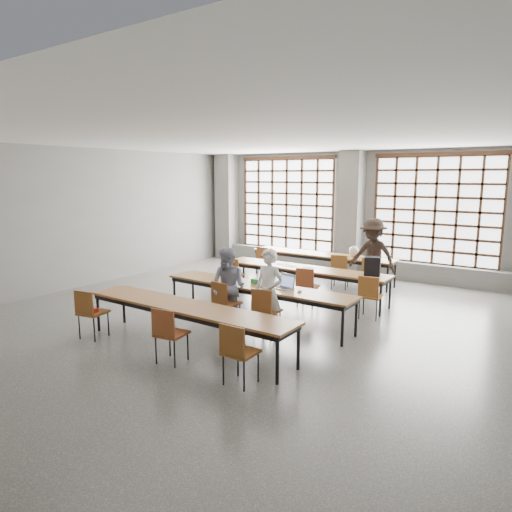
% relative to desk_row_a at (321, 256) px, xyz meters
% --- Properties ---
extents(floor, '(11.00, 11.00, 0.00)m').
position_rel_desk_row_a_xyz_m(floor, '(0.26, -3.92, -0.66)').
color(floor, '#474745').
rests_on(floor, ground).
extents(ceiling, '(11.00, 11.00, 0.00)m').
position_rel_desk_row_a_xyz_m(ceiling, '(0.26, -3.92, 2.84)').
color(ceiling, silver).
rests_on(ceiling, floor).
extents(wall_back, '(10.00, 0.00, 10.00)m').
position_rel_desk_row_a_xyz_m(wall_back, '(0.26, 1.58, 1.09)').
color(wall_back, slate).
rests_on(wall_back, floor).
extents(wall_left, '(0.00, 11.00, 11.00)m').
position_rel_desk_row_a_xyz_m(wall_left, '(-4.74, -3.92, 1.09)').
color(wall_left, slate).
rests_on(wall_left, floor).
extents(column_left, '(0.60, 0.55, 3.50)m').
position_rel_desk_row_a_xyz_m(column_left, '(-4.24, 1.30, 1.09)').
color(column_left, '#585856').
rests_on(column_left, floor).
extents(column_mid, '(0.60, 0.55, 3.50)m').
position_rel_desk_row_a_xyz_m(column_mid, '(0.26, 1.30, 1.09)').
color(column_mid, '#585856').
rests_on(column_mid, floor).
extents(window_left, '(3.32, 0.12, 3.00)m').
position_rel_desk_row_a_xyz_m(window_left, '(-1.99, 1.50, 1.24)').
color(window_left, white).
rests_on(window_left, wall_back).
extents(window_right, '(3.32, 0.12, 3.00)m').
position_rel_desk_row_a_xyz_m(window_right, '(2.51, 1.50, 1.24)').
color(window_right, white).
rests_on(window_right, wall_back).
extents(sill_ledge, '(9.80, 0.35, 0.50)m').
position_rel_desk_row_a_xyz_m(sill_ledge, '(0.26, 1.38, -0.41)').
color(sill_ledge, '#585856').
rests_on(sill_ledge, floor).
extents(desk_row_a, '(4.00, 0.70, 0.73)m').
position_rel_desk_row_a_xyz_m(desk_row_a, '(0.00, 0.00, 0.00)').
color(desk_row_a, brown).
rests_on(desk_row_a, floor).
extents(desk_row_b, '(4.00, 0.70, 0.73)m').
position_rel_desk_row_a_xyz_m(desk_row_b, '(0.50, -1.91, 0.00)').
color(desk_row_b, brown).
rests_on(desk_row_b, floor).
extents(desk_row_c, '(4.00, 0.70, 0.73)m').
position_rel_desk_row_a_xyz_m(desk_row_c, '(0.57, -3.92, 0.00)').
color(desk_row_c, brown).
rests_on(desk_row_c, floor).
extents(desk_row_d, '(4.00, 0.70, 0.73)m').
position_rel_desk_row_a_xyz_m(desk_row_d, '(0.42, -5.72, 0.00)').
color(desk_row_d, brown).
rests_on(desk_row_d, floor).
extents(chair_back_left, '(0.47, 0.47, 0.88)m').
position_rel_desk_row_a_xyz_m(chair_back_left, '(-1.41, -0.63, -0.13)').
color(chair_back_left, brown).
rests_on(chair_back_left, floor).
extents(chair_back_mid, '(0.51, 0.51, 0.88)m').
position_rel_desk_row_a_xyz_m(chair_back_mid, '(0.82, -0.63, -0.13)').
color(chair_back_mid, brown).
rests_on(chair_back_mid, floor).
extents(chair_back_right, '(0.51, 0.52, 0.88)m').
position_rel_desk_row_a_xyz_m(chair_back_right, '(1.62, -0.63, -0.13)').
color(chair_back_right, brown).
rests_on(chair_back_right, floor).
extents(chair_mid_left, '(0.51, 0.51, 0.88)m').
position_rel_desk_row_a_xyz_m(chair_mid_left, '(-1.07, -2.54, -0.13)').
color(chair_mid_left, brown).
rests_on(chair_mid_left, floor).
extents(chair_mid_centre, '(0.47, 0.48, 0.88)m').
position_rel_desk_row_a_xyz_m(chair_mid_centre, '(0.92, -2.54, -0.13)').
color(chair_mid_centre, brown).
rests_on(chair_mid_centre, floor).
extents(chair_mid_right, '(0.47, 0.47, 0.88)m').
position_rel_desk_row_a_xyz_m(chair_mid_right, '(2.31, -2.54, -0.13)').
color(chair_mid_right, brown).
rests_on(chair_mid_right, floor).
extents(chair_front_left, '(0.46, 0.47, 0.88)m').
position_rel_desk_row_a_xyz_m(chair_front_left, '(0.26, -4.55, -0.13)').
color(chair_front_left, brown).
rests_on(chair_front_left, floor).
extents(chair_front_right, '(0.44, 0.45, 0.88)m').
position_rel_desk_row_a_xyz_m(chair_front_right, '(1.17, -4.55, -0.13)').
color(chair_front_right, brown).
rests_on(chair_front_right, floor).
extents(chair_near_left, '(0.49, 0.49, 0.88)m').
position_rel_desk_row_a_xyz_m(chair_near_left, '(-1.27, -6.35, -0.13)').
color(chair_near_left, brown).
rests_on(chair_near_left, floor).
extents(chair_near_mid, '(0.48, 0.48, 0.88)m').
position_rel_desk_row_a_xyz_m(chair_near_mid, '(0.63, -6.35, -0.13)').
color(chair_near_mid, brown).
rests_on(chair_near_mid, floor).
extents(chair_near_right, '(0.43, 0.43, 0.88)m').
position_rel_desk_row_a_xyz_m(chair_near_right, '(1.92, -6.35, -0.13)').
color(chair_near_right, brown).
rests_on(chair_near_right, floor).
extents(student_male, '(0.59, 0.40, 1.56)m').
position_rel_desk_row_a_xyz_m(student_male, '(1.17, -4.42, 0.11)').
color(student_male, white).
rests_on(student_male, floor).
extents(student_female, '(0.75, 0.60, 1.49)m').
position_rel_desk_row_a_xyz_m(student_female, '(0.27, -4.42, 0.08)').
color(student_female, '#181D48').
rests_on(student_female, floor).
extents(student_back, '(1.24, 0.80, 1.81)m').
position_rel_desk_row_a_xyz_m(student_back, '(1.60, -0.50, 0.24)').
color(student_back, black).
rests_on(student_back, floor).
extents(laptop_front, '(0.41, 0.37, 0.26)m').
position_rel_desk_row_a_xyz_m(laptop_front, '(1.13, -3.81, 0.13)').
color(laptop_front, '#B2B2B7').
rests_on(laptop_front, desk_row_c).
extents(laptop_back, '(0.42, 0.37, 0.26)m').
position_rel_desk_row_a_xyz_m(laptop_back, '(1.36, 0.11, 0.13)').
color(laptop_back, '#ABAAAF').
rests_on(laptop_back, desk_row_a).
extents(mouse, '(0.11, 0.09, 0.04)m').
position_rel_desk_row_a_xyz_m(mouse, '(1.52, -3.94, 0.08)').
color(mouse, silver).
rests_on(mouse, desk_row_c).
extents(green_box, '(0.26, 0.12, 0.09)m').
position_rel_desk_row_a_xyz_m(green_box, '(0.52, -3.84, 0.11)').
color(green_box, '#297E3B').
rests_on(green_box, desk_row_c).
extents(phone, '(0.14, 0.09, 0.01)m').
position_rel_desk_row_a_xyz_m(phone, '(0.75, -4.02, 0.07)').
color(phone, black).
rests_on(phone, desk_row_c).
extents(paper_sheet_a, '(0.36, 0.33, 0.00)m').
position_rel_desk_row_a_xyz_m(paper_sheet_a, '(-0.10, -1.86, 0.07)').
color(paper_sheet_a, white).
rests_on(paper_sheet_a, desk_row_b).
extents(paper_sheet_b, '(0.30, 0.21, 0.00)m').
position_rel_desk_row_a_xyz_m(paper_sheet_b, '(0.20, -1.96, 0.07)').
color(paper_sheet_b, white).
rests_on(paper_sheet_b, desk_row_b).
extents(paper_sheet_c, '(0.33, 0.25, 0.00)m').
position_rel_desk_row_a_xyz_m(paper_sheet_c, '(0.60, -1.91, 0.07)').
color(paper_sheet_c, white).
rests_on(paper_sheet_c, desk_row_b).
extents(backpack, '(0.36, 0.27, 0.40)m').
position_rel_desk_row_a_xyz_m(backpack, '(2.10, -1.86, 0.27)').
color(backpack, black).
rests_on(backpack, desk_row_b).
extents(plastic_bag, '(0.32, 0.29, 0.29)m').
position_rel_desk_row_a_xyz_m(plastic_bag, '(0.90, 0.05, 0.21)').
color(plastic_bag, silver).
rests_on(plastic_bag, desk_row_a).
extents(red_pouch, '(0.20, 0.08, 0.06)m').
position_rel_desk_row_a_xyz_m(red_pouch, '(-1.28, -6.27, -0.16)').
color(red_pouch, red).
rests_on(red_pouch, chair_near_left).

